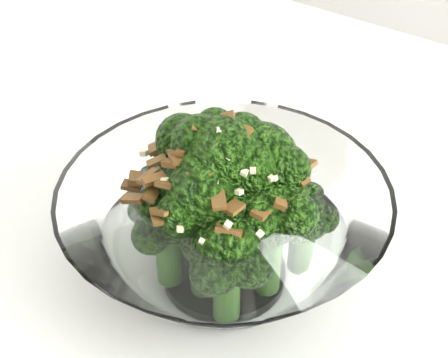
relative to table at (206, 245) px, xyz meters
The scene contains 2 objects.
table is the anchor object (origin of this frame).
broccoli_dish 0.17m from the table, 47.00° to the right, with size 0.24×0.24×0.15m.
Camera 1 is at (0.32, -0.49, 1.15)m, focal length 55.00 mm.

